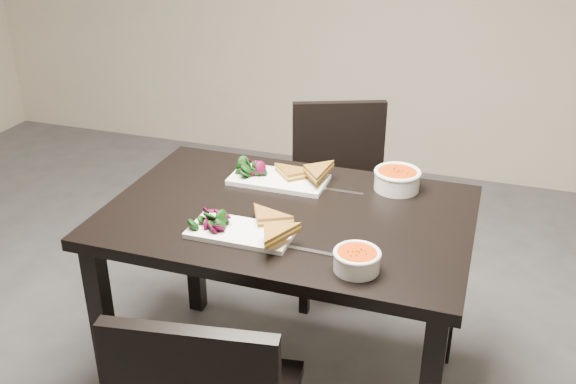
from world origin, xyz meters
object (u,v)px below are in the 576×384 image
Objects in this scene: plate_near at (241,232)px; soup_bowl_near at (357,259)px; soup_bowl_far at (397,178)px; plate_far at (279,180)px; table at (288,237)px; chair_far at (340,187)px.

soup_bowl_near reaches higher than plate_near.
soup_bowl_near is 0.56m from soup_bowl_far.
soup_bowl_near is 0.39× the size of plate_far.
plate_near is 0.62m from soup_bowl_far.
table is at bearing 137.06° from soup_bowl_near.
soup_bowl_far reaches higher than plate_near.
chair_far is 1.00m from plate_near.
table is at bearing -111.52° from chair_far.
chair_far reaches higher than table.
plate_near is at bearing -87.74° from plate_far.
table is 0.43m from soup_bowl_near.
plate_far is at bearing -121.82° from chair_far.
plate_far is (-0.40, 0.48, -0.03)m from soup_bowl_near.
plate_far reaches higher than table.
soup_bowl_near is 0.82× the size of soup_bowl_far.
soup_bowl_near is at bearing -12.04° from plate_near.
soup_bowl_near is (0.30, -0.28, 0.13)m from table.
plate_near is 2.38× the size of soup_bowl_near.
plate_near is at bearing -130.19° from soup_bowl_far.
table is 0.25m from plate_far.
plate_near is (-0.08, -0.96, 0.27)m from chair_far.
soup_bowl_far is (0.02, 0.56, 0.01)m from soup_bowl_near.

